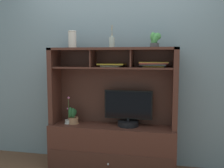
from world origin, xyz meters
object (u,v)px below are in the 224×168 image
at_px(magazine_stack_left, 111,65).
at_px(diffuser_bottle, 112,42).
at_px(tv_monitor, 128,112).
at_px(potted_fern, 73,116).
at_px(potted_succulent, 155,40).
at_px(magazine_stack_centre, 153,64).
at_px(media_console, 112,133).
at_px(ceramic_vase, 72,39).
at_px(potted_orchid, 69,120).

bearing_deg(magazine_stack_left, diffuser_bottle, -69.62).
bearing_deg(tv_monitor, diffuser_bottle, -173.26).
xyz_separation_m(potted_fern, potted_succulent, (1.02, 0.00, 0.95)).
xyz_separation_m(magazine_stack_centre, potted_succulent, (0.02, -0.06, 0.28)).
distance_m(media_console, magazine_stack_left, 0.86).
height_order(tv_monitor, potted_succulent, potted_succulent).
bearing_deg(media_console, magazine_stack_centre, 4.08).
bearing_deg(potted_fern, ceramic_vase, 92.86).
bearing_deg(ceramic_vase, potted_fern, -87.14).
relative_size(magazine_stack_left, potted_succulent, 1.92).
distance_m(potted_orchid, diffuser_bottle, 1.14).
distance_m(potted_fern, ceramic_vase, 0.97).
relative_size(potted_orchid, magazine_stack_centre, 0.96).
height_order(media_console, potted_succulent, potted_succulent).
distance_m(potted_fern, magazine_stack_centre, 1.20).
height_order(potted_fern, diffuser_bottle, diffuser_bottle).
xyz_separation_m(magazine_stack_left, potted_succulent, (0.52, -0.05, 0.29)).
relative_size(magazine_stack_left, ceramic_vase, 1.57).
height_order(media_console, magazine_stack_centre, media_console).
bearing_deg(tv_monitor, magazine_stack_left, 176.32).
xyz_separation_m(potted_orchid, potted_succulent, (1.07, 0.02, 1.00)).
relative_size(media_console, magazine_stack_left, 4.71).
relative_size(media_console, potted_fern, 7.30).
bearing_deg(potted_succulent, media_console, 177.32).
distance_m(tv_monitor, magazine_stack_centre, 0.65).
xyz_separation_m(potted_fern, magazine_stack_centre, (1.00, 0.06, 0.66)).
xyz_separation_m(potted_succulent, ceramic_vase, (-1.02, 0.03, 0.03)).
bearing_deg(potted_fern, magazine_stack_centre, 3.45).
distance_m(magazine_stack_centre, potted_succulent, 0.29).
relative_size(potted_orchid, potted_succulent, 2.00).
xyz_separation_m(tv_monitor, magazine_stack_centre, (0.29, 0.02, 0.58)).
bearing_deg(magazine_stack_left, potted_fern, -174.26).
bearing_deg(potted_succulent, potted_orchid, -179.16).
distance_m(tv_monitor, potted_fern, 0.71).
bearing_deg(ceramic_vase, potted_succulent, -1.75).
height_order(diffuser_bottle, potted_succulent, diffuser_bottle).
distance_m(media_console, ceramic_vase, 1.28).
distance_m(potted_fern, potted_succulent, 1.39).
xyz_separation_m(media_console, ceramic_vase, (-0.51, 0.01, 1.18)).
height_order(tv_monitor, diffuser_bottle, diffuser_bottle).
distance_m(tv_monitor, diffuser_bottle, 0.87).
distance_m(potted_orchid, potted_fern, 0.08).
relative_size(potted_orchid, ceramic_vase, 1.63).
relative_size(tv_monitor, diffuser_bottle, 2.21).
bearing_deg(magazine_stack_centre, media_console, -175.92).
height_order(potted_orchid, potted_succulent, potted_succulent).
relative_size(tv_monitor, ceramic_vase, 2.77).
relative_size(diffuser_bottle, potted_succulent, 1.54).
distance_m(media_console, magazine_stack_centre, 1.00).
height_order(potted_orchid, ceramic_vase, ceramic_vase).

